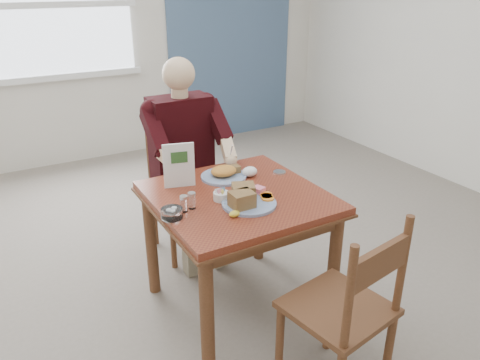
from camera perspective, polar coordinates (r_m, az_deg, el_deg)
floor at (r=2.97m, az=-0.25°, el=-14.92°), size 6.00×6.00×0.00m
wall_back at (r=5.17m, az=-17.73°, el=17.57°), size 5.50×0.00×5.50m
accent_panel at (r=5.72m, az=-1.08°, el=19.09°), size 1.60×0.02×2.80m
lemon_wedge at (r=2.32m, az=-0.68°, el=-4.15°), size 0.06×0.05×0.03m
napkin at (r=2.78m, az=1.19°, el=1.03°), size 0.11×0.10×0.06m
metal_dish at (r=2.85m, az=4.83°, el=0.96°), size 0.08×0.08×0.01m
window at (r=5.05m, az=-22.58°, el=19.11°), size 1.72×0.04×1.42m
table at (r=2.62m, az=-0.27°, el=-3.91°), size 0.92×0.92×0.75m
chair_far at (r=3.33m, az=-7.03°, el=-0.84°), size 0.42×0.42×0.95m
chair_near at (r=2.21m, az=12.80°, el=-15.29°), size 0.48×0.48×0.95m
diner at (r=3.13m, az=-6.68°, el=4.12°), size 0.53×0.56×1.39m
near_plate at (r=2.43m, az=0.79°, el=-2.27°), size 0.33×0.33×0.10m
far_plate at (r=2.77m, az=-1.91°, el=0.84°), size 0.29×0.29×0.07m
caddy at (r=2.49m, az=-2.30°, el=-1.95°), size 0.10×0.10×0.06m
shakers at (r=2.39m, az=-6.37°, el=-2.68°), size 0.10×0.06×0.09m
creamer at (r=2.33m, az=-8.31°, el=-4.02°), size 0.12×0.12×0.05m
menu at (r=2.63m, az=-7.45°, el=1.80°), size 0.17×0.06×0.26m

